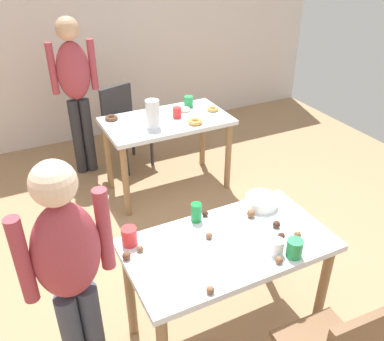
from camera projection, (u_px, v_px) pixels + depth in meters
ground_plane at (207, 314)px, 2.86m from camera, size 6.40×6.40×0.00m
wall_back at (75, 31)px, 4.68m from camera, size 6.40×0.10×2.60m
dining_table_near at (228, 258)px, 2.42m from camera, size 1.18×0.65×0.75m
dining_table_far at (167, 130)px, 3.95m from camera, size 1.18×0.66×0.75m
chair_far_table at (124, 122)px, 4.46m from camera, size 0.51×0.51×0.87m
person_girl_near at (71, 272)px, 1.96m from camera, size 0.46×0.24×1.49m
person_adult_far at (75, 84)px, 4.07m from camera, size 0.45×0.23×1.61m
mixing_bowl at (261, 202)px, 2.66m from camera, size 0.21×0.21×0.07m
soda_can at (196, 212)px, 2.51m from camera, size 0.07×0.07×0.12m
fork_near at (232, 231)px, 2.45m from camera, size 0.17×0.02×0.01m
cup_near_0 at (129, 236)px, 2.32m from camera, size 0.09×0.09×0.11m
cup_near_1 at (277, 247)px, 2.26m from camera, size 0.07×0.07×0.10m
cup_near_2 at (294, 248)px, 2.24m from camera, size 0.09×0.09×0.11m
cake_ball_0 at (279, 260)px, 2.21m from camera, size 0.04×0.04×0.04m
cake_ball_1 at (205, 213)px, 2.57m from camera, size 0.04×0.04×0.04m
cake_ball_2 at (140, 249)px, 2.29m from camera, size 0.04×0.04×0.04m
cake_ball_3 at (281, 236)px, 2.38m from camera, size 0.04×0.04×0.04m
cake_ball_4 at (276, 224)px, 2.47m from camera, size 0.05×0.05×0.05m
cake_ball_5 at (209, 236)px, 2.39m from camera, size 0.04×0.04×0.04m
cake_ball_6 at (297, 235)px, 2.39m from camera, size 0.04×0.04×0.04m
cake_ball_7 at (210, 290)px, 2.03m from camera, size 0.04×0.04×0.04m
cake_ball_8 at (126, 256)px, 2.23m from camera, size 0.05×0.05×0.05m
cake_ball_9 at (251, 214)px, 2.56m from camera, size 0.05×0.05×0.05m
pitcher_far at (153, 114)px, 3.67m from camera, size 0.12×0.12×0.26m
cup_far_0 at (189, 101)px, 4.14m from camera, size 0.09×0.09×0.11m
cup_far_1 at (177, 112)px, 3.90m from camera, size 0.08×0.08×0.10m
donut_far_0 at (111, 118)px, 3.87m from camera, size 0.12×0.12×0.04m
donut_far_1 at (184, 109)px, 4.05m from camera, size 0.11×0.11×0.03m
donut_far_2 at (195, 122)px, 3.79m from camera, size 0.13×0.13×0.04m
donut_far_3 at (213, 109)px, 4.06m from camera, size 0.11×0.11×0.03m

